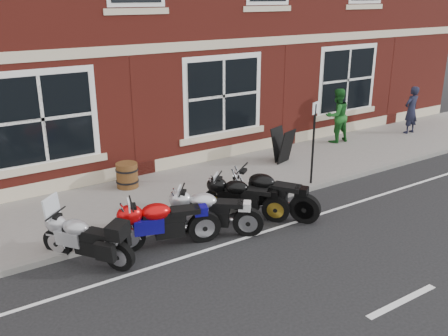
{
  "coord_description": "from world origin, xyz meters",
  "views": [
    {
      "loc": [
        -6.22,
        -7.15,
        4.7
      ],
      "look_at": [
        -0.41,
        1.6,
        1.02
      ],
      "focal_mm": 40.0,
      "sensor_mm": 36.0,
      "label": 1
    }
  ],
  "objects_px": {
    "pedestrian_left": "(411,110)",
    "parking_sign": "(314,137)",
    "a_board_sign": "(283,145)",
    "moto_naked_black": "(270,192)",
    "moto_touring_silver": "(85,237)",
    "pedestrian_right": "(337,116)",
    "moto_sport_black": "(244,196)",
    "moto_sport_red": "(164,221)",
    "moto_sport_silver": "(211,210)",
    "barrel_planter": "(127,175)"
  },
  "relations": [
    {
      "from": "moto_touring_silver",
      "to": "moto_sport_silver",
      "type": "bearing_deg",
      "value": -41.3
    },
    {
      "from": "moto_touring_silver",
      "to": "moto_sport_red",
      "type": "relative_size",
      "value": 0.79
    },
    {
      "from": "parking_sign",
      "to": "pedestrian_right",
      "type": "bearing_deg",
      "value": 13.78
    },
    {
      "from": "moto_sport_silver",
      "to": "moto_naked_black",
      "type": "distance_m",
      "value": 1.54
    },
    {
      "from": "pedestrian_right",
      "to": "moto_sport_black",
      "type": "bearing_deg",
      "value": 31.34
    },
    {
      "from": "a_board_sign",
      "to": "parking_sign",
      "type": "distance_m",
      "value": 1.96
    },
    {
      "from": "parking_sign",
      "to": "a_board_sign",
      "type": "bearing_deg",
      "value": 51.97
    },
    {
      "from": "pedestrian_left",
      "to": "moto_sport_silver",
      "type": "bearing_deg",
      "value": 13.66
    },
    {
      "from": "barrel_planter",
      "to": "parking_sign",
      "type": "height_order",
      "value": "parking_sign"
    },
    {
      "from": "a_board_sign",
      "to": "barrel_planter",
      "type": "height_order",
      "value": "a_board_sign"
    },
    {
      "from": "moto_naked_black",
      "to": "a_board_sign",
      "type": "height_order",
      "value": "a_board_sign"
    },
    {
      "from": "pedestrian_left",
      "to": "pedestrian_right",
      "type": "relative_size",
      "value": 0.93
    },
    {
      "from": "moto_sport_red",
      "to": "parking_sign",
      "type": "height_order",
      "value": "parking_sign"
    },
    {
      "from": "moto_sport_black",
      "to": "pedestrian_left",
      "type": "height_order",
      "value": "pedestrian_left"
    },
    {
      "from": "a_board_sign",
      "to": "moto_naked_black",
      "type": "bearing_deg",
      "value": -152.23
    },
    {
      "from": "moto_touring_silver",
      "to": "pedestrian_right",
      "type": "height_order",
      "value": "pedestrian_right"
    },
    {
      "from": "pedestrian_left",
      "to": "moto_touring_silver",
      "type": "bearing_deg",
      "value": 9.38
    },
    {
      "from": "moto_sport_silver",
      "to": "a_board_sign",
      "type": "bearing_deg",
      "value": -17.53
    },
    {
      "from": "pedestrian_left",
      "to": "parking_sign",
      "type": "relative_size",
      "value": 0.77
    },
    {
      "from": "a_board_sign",
      "to": "moto_sport_black",
      "type": "bearing_deg",
      "value": -160.7
    },
    {
      "from": "moto_sport_black",
      "to": "a_board_sign",
      "type": "distance_m",
      "value": 3.76
    },
    {
      "from": "moto_sport_red",
      "to": "moto_naked_black",
      "type": "height_order",
      "value": "moto_naked_black"
    },
    {
      "from": "moto_touring_silver",
      "to": "parking_sign",
      "type": "height_order",
      "value": "parking_sign"
    },
    {
      "from": "moto_sport_black",
      "to": "a_board_sign",
      "type": "height_order",
      "value": "a_board_sign"
    },
    {
      "from": "moto_touring_silver",
      "to": "moto_sport_black",
      "type": "height_order",
      "value": "moto_touring_silver"
    },
    {
      "from": "pedestrian_left",
      "to": "moto_sport_red",
      "type": "bearing_deg",
      "value": 12.07
    },
    {
      "from": "moto_sport_red",
      "to": "moto_sport_silver",
      "type": "height_order",
      "value": "moto_sport_red"
    },
    {
      "from": "a_board_sign",
      "to": "moto_sport_red",
      "type": "bearing_deg",
      "value": -171.49
    },
    {
      "from": "moto_sport_black",
      "to": "barrel_planter",
      "type": "xyz_separation_m",
      "value": [
        -1.51,
        2.86,
        -0.08
      ]
    },
    {
      "from": "moto_sport_red",
      "to": "pedestrian_right",
      "type": "height_order",
      "value": "pedestrian_right"
    },
    {
      "from": "moto_naked_black",
      "to": "moto_sport_black",
      "type": "bearing_deg",
      "value": 123.0
    },
    {
      "from": "moto_touring_silver",
      "to": "barrel_planter",
      "type": "xyz_separation_m",
      "value": [
        2.04,
        2.85,
        -0.09
      ]
    },
    {
      "from": "barrel_planter",
      "to": "parking_sign",
      "type": "xyz_separation_m",
      "value": [
        4.01,
        -2.35,
        0.9
      ]
    },
    {
      "from": "moto_naked_black",
      "to": "pedestrian_right",
      "type": "bearing_deg",
      "value": -0.58
    },
    {
      "from": "moto_touring_silver",
      "to": "moto_naked_black",
      "type": "bearing_deg",
      "value": -38.37
    },
    {
      "from": "barrel_planter",
      "to": "parking_sign",
      "type": "distance_m",
      "value": 4.73
    },
    {
      "from": "a_board_sign",
      "to": "moto_touring_silver",
      "type": "bearing_deg",
      "value": -178.84
    },
    {
      "from": "moto_sport_red",
      "to": "parking_sign",
      "type": "distance_m",
      "value": 4.7
    },
    {
      "from": "barrel_planter",
      "to": "moto_touring_silver",
      "type": "bearing_deg",
      "value": -125.57
    },
    {
      "from": "barrel_planter",
      "to": "a_board_sign",
      "type": "bearing_deg",
      "value": -7.59
    },
    {
      "from": "pedestrian_left",
      "to": "moto_naked_black",
      "type": "bearing_deg",
      "value": 16.08
    },
    {
      "from": "moto_sport_red",
      "to": "pedestrian_right",
      "type": "relative_size",
      "value": 1.2
    },
    {
      "from": "parking_sign",
      "to": "moto_naked_black",
      "type": "bearing_deg",
      "value": 179.3
    },
    {
      "from": "moto_sport_black",
      "to": "parking_sign",
      "type": "distance_m",
      "value": 2.68
    },
    {
      "from": "pedestrian_left",
      "to": "a_board_sign",
      "type": "xyz_separation_m",
      "value": [
        -5.71,
        0.01,
        -0.32
      ]
    },
    {
      "from": "moto_sport_silver",
      "to": "pedestrian_right",
      "type": "height_order",
      "value": "pedestrian_right"
    },
    {
      "from": "pedestrian_right",
      "to": "a_board_sign",
      "type": "bearing_deg",
      "value": 17.37
    },
    {
      "from": "moto_sport_red",
      "to": "moto_sport_silver",
      "type": "distance_m",
      "value": 1.06
    },
    {
      "from": "moto_sport_black",
      "to": "a_board_sign",
      "type": "xyz_separation_m",
      "value": [
        3.0,
        2.26,
        0.1
      ]
    },
    {
      "from": "moto_touring_silver",
      "to": "pedestrian_right",
      "type": "relative_size",
      "value": 0.95
    }
  ]
}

